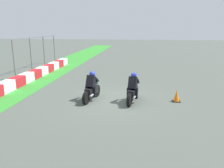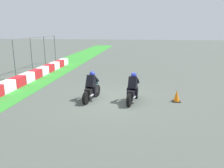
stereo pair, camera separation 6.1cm
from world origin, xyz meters
TOP-DOWN VIEW (x-y plane):
  - ground_plane at (0.00, 0.00)m, footprint 120.00×120.00m
  - rider_lane_a at (-0.18, -1.04)m, footprint 2.03×0.62m
  - rider_lane_b at (-0.14, 1.09)m, footprint 2.03×0.62m
  - traffic_cone at (0.17, -3.25)m, footprint 0.40×0.40m

SIDE VIEW (x-z plane):
  - ground_plane at x=0.00m, z-range 0.00..0.00m
  - traffic_cone at x=0.17m, z-range -0.02..0.59m
  - rider_lane_a at x=-0.18m, z-range -0.13..1.38m
  - rider_lane_b at x=-0.14m, z-range -0.13..1.38m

